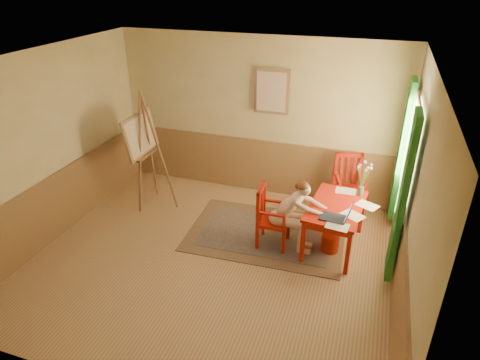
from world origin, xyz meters
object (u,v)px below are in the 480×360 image
(table, at_px, (336,210))
(figure, at_px, (292,212))
(chair_left, at_px, (271,217))
(laptop, at_px, (338,216))
(chair_back, at_px, (348,186))
(easel, at_px, (143,139))

(table, relative_size, figure, 1.12)
(chair_left, height_order, laptop, laptop)
(chair_left, bearing_deg, laptop, -8.58)
(chair_back, relative_size, figure, 0.93)
(laptop, distance_m, easel, 3.41)
(easel, bearing_deg, chair_left, -12.83)
(table, relative_size, easel, 0.62)
(figure, xyz_separation_m, easel, (-2.66, 0.53, 0.59))
(easel, bearing_deg, table, -5.28)
(chair_left, bearing_deg, easel, 167.17)
(chair_left, relative_size, easel, 0.47)
(table, bearing_deg, chair_back, 85.10)
(table, height_order, laptop, laptop)
(chair_back, distance_m, laptop, 1.42)
(chair_left, relative_size, chair_back, 0.91)
(table, xyz_separation_m, chair_left, (-0.90, -0.23, -0.15))
(chair_left, distance_m, figure, 0.34)
(laptop, bearing_deg, table, 99.09)
(figure, bearing_deg, chair_left, -179.82)
(chair_back, height_order, easel, easel)
(table, height_order, chair_left, chair_left)
(chair_left, xyz_separation_m, figure, (0.31, 0.00, 0.14))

